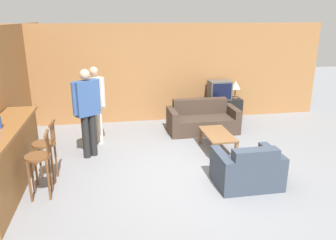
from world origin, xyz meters
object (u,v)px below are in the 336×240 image
bar_chair_near (39,162)px  tv (220,90)px  couch_far (202,120)px  table_lamp (236,86)px  bar_chair_mid (45,149)px  tv_unit (219,110)px  coffee_table (217,136)px  armchair_near (248,170)px  person_by_window (96,101)px  person_by_counter (87,109)px

bar_chair_near → tv: 5.31m
couch_far → table_lamp: table_lamp is taller
bar_chair_near → bar_chair_mid: same height
tv_unit → bar_chair_mid: bearing=-144.7°
bar_chair_near → bar_chair_mid: (-0.00, 0.53, 0.00)m
couch_far → coffee_table: 1.30m
bar_chair_mid → coffee_table: (3.33, 0.76, -0.25)m
coffee_table → couch_far: bearing=88.2°
armchair_near → tv_unit: (0.72, 3.64, 0.02)m
table_lamp → couch_far: bearing=-144.7°
tv → person_by_window: size_ratio=0.34×
person_by_counter → bar_chair_mid: bearing=-125.1°
armchair_near → person_by_counter: (-2.67, 1.73, 0.74)m
couch_far → coffee_table: bearing=-91.8°
tv_unit → tv: size_ratio=2.07×
tv_unit → tv: tv is taller
couch_far → table_lamp: bearing=35.3°
tv_unit → tv: (0.00, -0.00, 0.55)m
table_lamp → armchair_near: bearing=-107.8°
bar_chair_mid → person_by_counter: bearing=54.9°
bar_chair_near → armchair_near: (3.35, -0.23, -0.32)m
table_lamp → tv: bearing=-179.6°
tv_unit → table_lamp: 0.80m
tv → person_by_counter: (-3.39, -1.91, 0.16)m
tv_unit → coffee_table: bearing=-109.3°
couch_far → tv: size_ratio=2.90×
coffee_table → armchair_near: bearing=-89.0°
coffee_table → table_lamp: 2.51m
bar_chair_mid → person_by_counter: 1.25m
bar_chair_mid → couch_far: bar_chair_mid is taller
tv → table_lamp: bearing=0.4°
table_lamp → person_by_window: bearing=-162.6°
couch_far → coffee_table: size_ratio=1.59×
tv → person_by_window: (-3.26, -1.16, 0.13)m
table_lamp → coffee_table: bearing=-119.5°
person_by_counter → bar_chair_near: bearing=-114.4°
bar_chair_near → armchair_near: bearing=-3.9°
couch_far → tv: bearing=49.3°
bar_chair_near → tv_unit: (4.07, 3.41, -0.30)m
armchair_near → table_lamp: table_lamp is taller
bar_chair_near → person_by_counter: (0.68, 1.50, 0.42)m
couch_far → tv: 1.22m
couch_far → armchair_near: couch_far is taller
couch_far → person_by_window: person_by_window is taller
armchair_near → table_lamp: bearing=72.2°
bar_chair_mid → tv: size_ratio=1.83×
bar_chair_mid → tv_unit: size_ratio=0.88×
coffee_table → tv_unit: (0.74, 2.12, -0.04)m
couch_far → tv_unit: size_ratio=1.40×
armchair_near → tv: tv is taller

